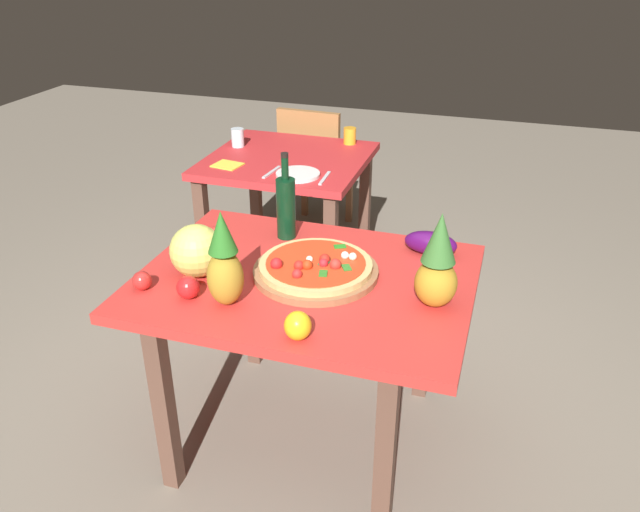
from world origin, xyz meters
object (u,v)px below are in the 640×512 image
(dining_chair, at_px, (314,163))
(melon, at_px, (197,251))
(drinking_glass_water, at_px, (238,138))
(dinner_plate, at_px, (298,174))
(pizza_board, at_px, (316,271))
(knife_utensil, at_px, (325,178))
(pizza, at_px, (316,265))
(tomato_beside_pepper, at_px, (142,281))
(background_table, at_px, (288,178))
(drinking_glass_juice, at_px, (350,136))
(tomato_at_corner, at_px, (215,234))
(eggplant, at_px, (431,243))
(pineapple_left, at_px, (224,264))
(display_table, at_px, (306,299))
(pineapple_right, at_px, (438,265))
(bell_pepper, at_px, (298,326))
(tomato_near_board, at_px, (188,287))
(napkin_folded, at_px, (227,165))
(wine_bottle, at_px, (286,206))
(fork_utensil, at_px, (272,172))

(dining_chair, height_order, melon, melon)
(drinking_glass_water, distance_m, dinner_plate, 0.59)
(melon, bearing_deg, pizza_board, 17.41)
(pizza_board, bearing_deg, knife_utensil, 105.38)
(pizza, distance_m, drinking_glass_water, 1.54)
(pizza_board, xyz_separation_m, tomato_beside_pepper, (-0.54, -0.28, 0.02))
(background_table, distance_m, pizza_board, 1.30)
(pizza, height_order, drinking_glass_juice, drinking_glass_juice)
(tomato_at_corner, bearing_deg, eggplant, 10.72)
(drinking_glass_juice, bearing_deg, pineapple_left, -87.91)
(melon, relative_size, knife_utensil, 1.06)
(display_table, relative_size, pineapple_right, 3.57)
(display_table, xyz_separation_m, knife_utensil, (-0.23, 0.95, 0.10))
(bell_pepper, distance_m, eggplant, 0.73)
(tomato_beside_pepper, bearing_deg, pineapple_left, 0.99)
(pizza, xyz_separation_m, drinking_glass_water, (-0.87, 1.27, 0.01))
(dinner_plate, bearing_deg, pineapple_left, -81.74)
(dining_chair, distance_m, eggplant, 1.82)
(dinner_plate, xyz_separation_m, knife_utensil, (0.14, 0.00, -0.00))
(tomato_near_board, bearing_deg, pineapple_right, 14.76)
(eggplant, bearing_deg, display_table, -141.59)
(eggplant, xyz_separation_m, napkin_folded, (-1.16, 0.67, -0.04))
(drinking_glass_juice, bearing_deg, display_table, -80.47)
(background_table, height_order, pineapple_right, pineapple_right)
(dining_chair, distance_m, pizza, 1.93)
(display_table, xyz_separation_m, background_table, (-0.52, 1.20, -0.03))
(background_table, bearing_deg, melon, -83.72)
(tomato_near_board, distance_m, tomato_at_corner, 0.42)
(display_table, bearing_deg, pizza_board, 41.48)
(bell_pepper, bearing_deg, dinner_plate, 109.45)
(eggplant, bearing_deg, tomato_at_corner, -169.28)
(background_table, bearing_deg, tomato_at_corner, -85.46)
(bell_pepper, height_order, eggplant, eggplant)
(tomato_near_board, xyz_separation_m, knife_utensil, (0.10, 1.20, -0.04))
(bell_pepper, xyz_separation_m, tomato_beside_pepper, (-0.60, 0.11, -0.01))
(pizza_board, relative_size, knife_utensil, 2.49)
(wine_bottle, relative_size, tomato_near_board, 4.43)
(eggplant, height_order, tomato_beside_pepper, eggplant)
(tomato_near_board, xyz_separation_m, drinking_glass_juice, (0.07, 1.78, 0.01))
(tomato_beside_pepper, relative_size, fork_utensil, 0.37)
(drinking_glass_water, bearing_deg, pineapple_left, -67.06)
(pineapple_right, height_order, drinking_glass_water, pineapple_right)
(display_table, bearing_deg, melon, -164.92)
(background_table, distance_m, fork_utensil, 0.28)
(display_table, xyz_separation_m, tomato_beside_pepper, (-0.51, -0.25, 0.12))
(melon, relative_size, tomato_near_board, 2.40)
(napkin_folded, bearing_deg, display_table, -52.07)
(pizza_board, xyz_separation_m, bell_pepper, (0.07, -0.39, 0.03))
(display_table, bearing_deg, drinking_glass_water, 123.14)
(fork_utensil, bearing_deg, bell_pepper, -59.68)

